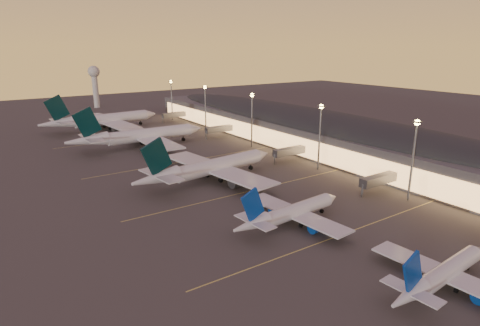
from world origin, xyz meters
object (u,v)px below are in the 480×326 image
Objects in this scene: airliner_narrow_north at (290,213)px; airliner_wide_near at (209,168)px; airliner_narrow_south at (442,275)px; radar_tower at (95,80)px; airliner_wide_mid at (139,136)px; airliner_wide_far at (102,120)px.

airliner_wide_near reaches higher than airliner_narrow_north.
airliner_narrow_south is 84.92m from airliner_wide_near.
airliner_wide_near is at bearing -94.64° from radar_tower.
airliner_narrow_south is 0.52× the size of airliner_wide_mid.
airliner_wide_mid is at bearing -92.61° from airliner_wide_far.
airliner_narrow_north is (-5.20, 39.94, 0.34)m from airliner_narrow_south.
airliner_narrow_north is at bearing -88.64° from airliner_wide_mid.
radar_tower is at bearing 77.73° from airliner_wide_near.
airliner_wide_near is at bearing 89.48° from airliner_narrow_south.
radar_tower is (19.32, 145.26, 16.34)m from airliner_wide_mid.
airliner_wide_near is (0.41, 44.84, 1.38)m from airliner_narrow_north.
radar_tower is at bearing 83.88° from airliner_narrow_south.
airliner_narrow_north is 0.64× the size of airliner_wide_near.
airliner_wide_far is (-4.51, 160.82, 2.12)m from airliner_narrow_north.
airliner_narrow_south is at bearing -86.91° from airliner_wide_mid.
airliner_narrow_north is at bearing 93.66° from airliner_narrow_south.
airliner_narrow_south is 0.58× the size of airliner_wide_near.
airliner_narrow_south is 147.79m from airliner_wide_mid.
airliner_wide_far reaches higher than airliner_narrow_south.
airliner_wide_far is at bearing 92.98° from airliner_wide_mid.
airliner_narrow_south is 201.00m from airliner_wide_far.
airliner_narrow_south is 0.91× the size of airliner_narrow_north.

